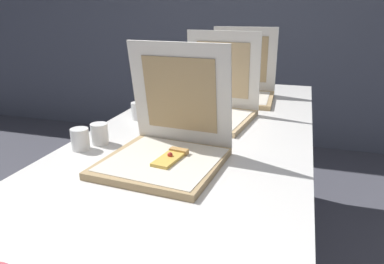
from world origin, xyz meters
The scene contains 7 objects.
table centered at (0.00, 0.59, 0.67)m, with size 0.85×2.13×0.72m.
pizza_box_front centered at (-0.02, 0.29, 0.77)m, with size 0.37×0.38×0.37m.
pizza_box_middle centered at (0.00, 0.80, 0.77)m, with size 0.39×0.39×0.37m.
pizza_box_back centered at (0.05, 1.20, 0.77)m, with size 0.36×0.36×0.37m.
cup_white_mid centered at (-0.31, 0.69, 0.76)m, with size 0.06×0.06×0.07m, color white.
cup_white_near_left centered at (-0.34, 0.30, 0.76)m, with size 0.06×0.06×0.07m, color white.
cup_white_near_center centered at (-0.31, 0.37, 0.76)m, with size 0.06×0.06×0.07m, color white.
Camera 1 is at (0.37, -0.69, 1.18)m, focal length 33.75 mm.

